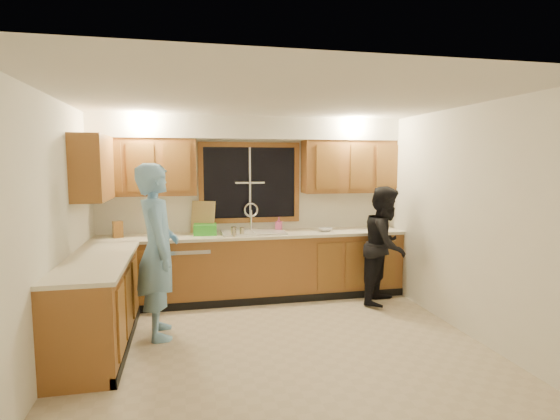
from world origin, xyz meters
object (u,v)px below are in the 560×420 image
at_px(bowl, 326,230).
at_px(man, 158,251).
at_px(dishwasher, 191,273).
at_px(soap_bottle, 279,224).
at_px(sink, 253,237).
at_px(woman, 385,245).
at_px(dish_crate, 205,229).
at_px(stove, 85,324).
at_px(knife_block, 118,229).

bearing_deg(bowl, man, -155.69).
xyz_separation_m(man, bowl, (2.22, 1.00, 0.00)).
xyz_separation_m(dishwasher, soap_bottle, (1.23, 0.12, 0.61)).
xyz_separation_m(sink, woman, (1.70, -0.55, -0.08)).
relative_size(sink, soap_bottle, 4.33).
bearing_deg(sink, dish_crate, 177.82).
height_order(dish_crate, bowl, dish_crate).
relative_size(sink, man, 0.46).
bearing_deg(sink, dishwasher, -179.01).
relative_size(woman, dish_crate, 5.21).
xyz_separation_m(woman, soap_bottle, (-1.32, 0.65, 0.23)).
height_order(soap_bottle, bowl, soap_bottle).
xyz_separation_m(man, soap_bottle, (1.59, 1.18, 0.08)).
xyz_separation_m(man, dish_crate, (0.55, 1.10, 0.05)).
xyz_separation_m(dishwasher, dish_crate, (0.20, 0.04, 0.58)).
distance_m(dishwasher, bowl, 1.94).
xyz_separation_m(sink, man, (-1.20, -1.07, 0.08)).
height_order(dishwasher, bowl, bowl).
relative_size(soap_bottle, bowl, 1.03).
distance_m(stove, woman, 3.74).
height_order(stove, bowl, bowl).
bearing_deg(dish_crate, bowl, -3.21).
distance_m(man, soap_bottle, 1.98).
xyz_separation_m(sink, dish_crate, (-0.65, 0.02, 0.13)).
height_order(stove, dish_crate, dish_crate).
height_order(stove, soap_bottle, soap_bottle).
relative_size(stove, knife_block, 4.21).
height_order(dish_crate, soap_bottle, soap_bottle).
distance_m(sink, knife_block, 1.77).
bearing_deg(knife_block, stove, -110.88).
bearing_deg(woman, dish_crate, 117.65).
xyz_separation_m(dishwasher, knife_block, (-0.91, 0.03, 0.62)).
bearing_deg(soap_bottle, stove, -138.48).
bearing_deg(bowl, dish_crate, 176.79).
bearing_deg(dishwasher, bowl, -1.66).
distance_m(dishwasher, woman, 2.63).
distance_m(man, bowl, 2.44).
bearing_deg(knife_block, woman, -28.94).
bearing_deg(woman, man, 141.54).
height_order(man, soap_bottle, man).
bearing_deg(soap_bottle, knife_block, -177.61).
bearing_deg(dish_crate, man, -116.78).
distance_m(dish_crate, bowl, 1.67).
distance_m(sink, dishwasher, 0.96).
bearing_deg(man, dishwasher, -25.81).
distance_m(woman, soap_bottle, 1.49).
height_order(stove, woman, woman).
distance_m(knife_block, soap_bottle, 2.15).
xyz_separation_m(knife_block, soap_bottle, (2.14, 0.09, -0.01)).
xyz_separation_m(dishwasher, man, (-0.35, -1.06, 0.53)).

